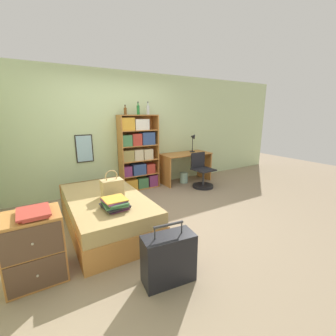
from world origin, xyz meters
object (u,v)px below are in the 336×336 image
at_px(magazine_pile_on_dresser, 34,213).
at_px(bottle_brown, 138,110).
at_px(desk, 186,162).
at_px(waste_bin, 184,178).
at_px(bed, 106,212).
at_px(handbag, 112,188).
at_px(bookcase, 138,154).
at_px(bottle_clear, 148,110).
at_px(desk_lamp, 194,139).
at_px(suitcase, 169,258).
at_px(book_stack_on_bed, 115,204).
at_px(dresser, 35,247).
at_px(bottle_green, 125,111).
at_px(desk_chair, 202,177).

relative_size(magazine_pile_on_dresser, bottle_brown, 1.35).
xyz_separation_m(desk, waste_bin, (-0.08, -0.06, -0.39)).
bearing_deg(bed, magazine_pile_on_dresser, -140.16).
bearing_deg(handbag, desk, 31.34).
distance_m(magazine_pile_on_dresser, bookcase, 3.03).
relative_size(bed, bottle_clear, 6.97).
bearing_deg(desk_lamp, magazine_pile_on_dresser, -149.08).
relative_size(bed, suitcase, 2.98).
bearing_deg(bookcase, desk, -5.77).
distance_m(suitcase, bottle_brown, 3.40).
height_order(book_stack_on_bed, waste_bin, book_stack_on_bed).
height_order(suitcase, bottle_brown, bottle_brown).
bearing_deg(bottle_brown, bottle_clear, 8.61).
distance_m(dresser, bottle_green, 3.21).
relative_size(book_stack_on_bed, bottle_brown, 1.39).
bearing_deg(magazine_pile_on_dresser, bookcase, 46.76).
bearing_deg(magazine_pile_on_dresser, bottle_brown, 45.87).
bearing_deg(waste_bin, dresser, -148.65).
distance_m(book_stack_on_bed, suitcase, 1.02).
distance_m(bottle_clear, desk_lamp, 1.46).
relative_size(handbag, book_stack_on_bed, 1.08).
relative_size(bottle_brown, desk, 0.22).
bearing_deg(bed, bottle_clear, 45.02).
xyz_separation_m(bookcase, waste_bin, (1.16, -0.18, -0.67)).
height_order(bed, desk_lamp, desk_lamp).
distance_m(bottle_clear, desk, 1.60).
bearing_deg(magazine_pile_on_dresser, dresser, 148.01).
bearing_deg(waste_bin, bottle_green, 171.28).
distance_m(bottle_green, desk, 1.94).
distance_m(bed, waste_bin, 2.65).
distance_m(bottle_brown, bottle_clear, 0.25).
relative_size(bed, desk_lamp, 4.00).
bearing_deg(book_stack_on_bed, magazine_pile_on_dresser, -165.72).
height_order(bookcase, bottle_brown, bottle_brown).
height_order(desk_chair, waste_bin, desk_chair).
distance_m(bottle_clear, desk_chair, 1.98).
bearing_deg(desk, desk_lamp, 16.34).
distance_m(handbag, bookcase, 1.89).
distance_m(bottle_brown, desk_chair, 2.11).
bearing_deg(desk_lamp, desk_chair, -108.50).
bearing_deg(handbag, bookcase, 54.92).
height_order(handbag, magazine_pile_on_dresser, handbag).
xyz_separation_m(suitcase, bottle_clear, (1.22, 2.92, 1.53)).
bearing_deg(bottle_green, desk_chair, -24.33).
xyz_separation_m(bed, dresser, (-0.94, -0.73, 0.11)).
xyz_separation_m(dresser, desk_lamp, (3.66, 2.14, 0.70)).
xyz_separation_m(bed, bookcase, (1.17, 1.45, 0.55)).
distance_m(bookcase, desk_lamp, 1.57).
distance_m(dresser, waste_bin, 3.84).
distance_m(handbag, dresser, 1.25).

